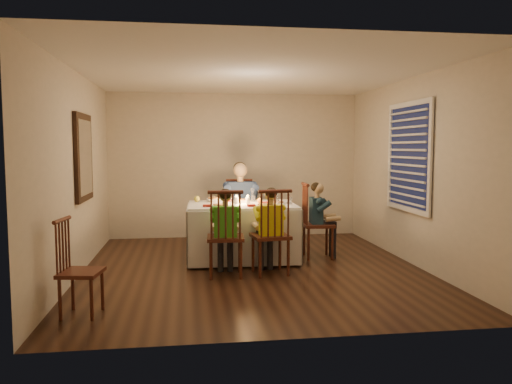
{
  "coord_description": "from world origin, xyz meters",
  "views": [
    {
      "loc": [
        -0.87,
        -6.54,
        1.64
      ],
      "look_at": [
        0.06,
        0.15,
        1.03
      ],
      "focal_mm": 35.0,
      "sensor_mm": 36.0,
      "label": 1
    }
  ],
  "objects": [
    {
      "name": "orange_fruit",
      "position": [
        0.18,
        0.61,
        0.86
      ],
      "size": [
        0.08,
        0.08,
        0.08
      ],
      "primitive_type": "sphere",
      "color": "orange",
      "rests_on": "dining_table"
    },
    {
      "name": "child_teal",
      "position": [
        1.04,
        0.55,
        0.0
      ],
      "size": [
        0.37,
        0.4,
        1.12
      ],
      "primitive_type": null,
      "rotation": [
        0.0,
        0.0,
        1.51
      ],
      "color": "#182F3D",
      "rests_on": "ground"
    },
    {
      "name": "chair_near_right",
      "position": [
        0.19,
        -0.3,
        0.0
      ],
      "size": [
        0.51,
        0.49,
        1.12
      ],
      "primitive_type": null,
      "rotation": [
        0.0,
        0.0,
        3.26
      ],
      "color": "#3E1610",
      "rests_on": "ground"
    },
    {
      "name": "chair_end",
      "position": [
        1.04,
        0.55,
        0.0
      ],
      "size": [
        0.46,
        0.48,
        1.12
      ],
      "primitive_type": null,
      "rotation": [
        0.0,
        0.0,
        1.51
      ],
      "color": "#3E1610",
      "rests_on": "ground"
    },
    {
      "name": "child_yellow",
      "position": [
        0.19,
        -0.3,
        0.0
      ],
      "size": [
        0.43,
        0.4,
        1.12
      ],
      "primitive_type": null,
      "rotation": [
        0.0,
        0.0,
        3.26
      ],
      "color": "yellow",
      "rests_on": "ground"
    },
    {
      "name": "setting_adult",
      "position": [
        -0.05,
        0.92,
        0.83
      ],
      "size": [
        0.27,
        0.27,
        0.02
      ],
      "primitive_type": "cylinder",
      "rotation": [
        0.0,
        0.0,
        -0.03
      ],
      "color": "white",
      "rests_on": "dining_table"
    },
    {
      "name": "wall_mirror",
      "position": [
        -2.22,
        0.3,
        1.5
      ],
      "size": [
        0.06,
        0.95,
        1.15
      ],
      "color": "black",
      "rests_on": "wall_left"
    },
    {
      "name": "chair_adult",
      "position": [
        -0.02,
        1.4,
        0.0
      ],
      "size": [
        0.46,
        0.44,
        1.12
      ],
      "primitive_type": null,
      "rotation": [
        0.0,
        0.0,
        -0.0
      ],
      "color": "#3E1610",
      "rests_on": "ground"
    },
    {
      "name": "child_green",
      "position": [
        -0.39,
        -0.32,
        0.0
      ],
      "size": [
        0.4,
        0.37,
        1.12
      ],
      "primitive_type": null,
      "rotation": [
        0.0,
        0.0,
        3.08
      ],
      "color": "green",
      "rests_on": "ground"
    },
    {
      "name": "chair_extra",
      "position": [
        -1.9,
        -1.61,
        0.0
      ],
      "size": [
        0.43,
        0.45,
        0.96
      ],
      "primitive_type": null,
      "rotation": [
        0.0,
        0.0,
        1.42
      ],
      "color": "#3E1610",
      "rests_on": "ground"
    },
    {
      "name": "setting_teal",
      "position": [
        0.43,
        0.52,
        0.83
      ],
      "size": [
        0.27,
        0.27,
        0.02
      ],
      "primitive_type": "cylinder",
      "rotation": [
        0.0,
        0.0,
        -0.03
      ],
      "color": "white",
      "rests_on": "dining_table"
    },
    {
      "name": "ceiling",
      "position": [
        0.0,
        0.0,
        2.6
      ],
      "size": [
        5.0,
        5.0,
        0.0
      ],
      "primitive_type": "plane",
      "color": "white",
      "rests_on": "wall_back"
    },
    {
      "name": "squash",
      "position": [
        -0.72,
        0.91,
        0.86
      ],
      "size": [
        0.09,
        0.09,
        0.09
      ],
      "primitive_type": "sphere",
      "color": "yellow",
      "rests_on": "dining_table"
    },
    {
      "name": "wall_left",
      "position": [
        -2.25,
        0.0,
        1.3
      ],
      "size": [
        0.02,
        5.0,
        2.6
      ],
      "primitive_type": "cube",
      "color": "#BDB4A2",
      "rests_on": "ground"
    },
    {
      "name": "dining_table",
      "position": [
        -0.09,
        0.56,
        0.58
      ],
      "size": [
        1.6,
        1.17,
        0.79
      ],
      "rotation": [
        0.0,
        0.0,
        -0.03
      ],
      "color": "silver",
      "rests_on": "ground"
    },
    {
      "name": "window_blinds",
      "position": [
        2.21,
        0.1,
        1.5
      ],
      "size": [
        0.07,
        1.34,
        1.54
      ],
      "color": "#0D1537",
      "rests_on": "wall_right"
    },
    {
      "name": "adult",
      "position": [
        -0.02,
        1.4,
        0.0
      ],
      "size": [
        0.54,
        0.5,
        1.39
      ],
      "primitive_type": null,
      "rotation": [
        0.0,
        0.0,
        -0.0
      ],
      "color": "navy",
      "rests_on": "ground"
    },
    {
      "name": "serving_bowl",
      "position": [
        -0.48,
        0.88,
        0.85
      ],
      "size": [
        0.26,
        0.26,
        0.05
      ],
      "primitive_type": "imported",
      "rotation": [
        0.0,
        0.0,
        0.22
      ],
      "color": "white",
      "rests_on": "dining_table"
    },
    {
      "name": "candle_left",
      "position": [
        -0.17,
        0.57,
        0.87
      ],
      "size": [
        0.06,
        0.06,
        0.1
      ],
      "primitive_type": "cylinder",
      "color": "silver",
      "rests_on": "dining_table"
    },
    {
      "name": "ground",
      "position": [
        0.0,
        0.0,
        0.0
      ],
      "size": [
        5.0,
        5.0,
        0.0
      ],
      "primitive_type": "plane",
      "color": "black",
      "rests_on": "ground"
    },
    {
      "name": "wall_back",
      "position": [
        0.0,
        2.5,
        1.3
      ],
      "size": [
        4.5,
        0.02,
        2.6
      ],
      "primitive_type": "cube",
      "color": "#BDB4A2",
      "rests_on": "ground"
    },
    {
      "name": "candle_right",
      "position": [
        -0.0,
        0.56,
        0.87
      ],
      "size": [
        0.06,
        0.06,
        0.1
      ],
      "primitive_type": "cylinder",
      "color": "silver",
      "rests_on": "dining_table"
    },
    {
      "name": "chair_near_left",
      "position": [
        -0.39,
        -0.32,
        0.0
      ],
      "size": [
        0.48,
        0.46,
        1.12
      ],
      "primitive_type": null,
      "rotation": [
        0.0,
        0.0,
        3.08
      ],
      "color": "#3E1610",
      "rests_on": "ground"
    },
    {
      "name": "wall_right",
      "position": [
        2.25,
        0.0,
        1.3
      ],
      "size": [
        0.02,
        5.0,
        2.6
      ],
      "primitive_type": "cube",
      "color": "#BDB4A2",
      "rests_on": "ground"
    },
    {
      "name": "setting_yellow",
      "position": [
        0.19,
        0.24,
        0.83
      ],
      "size": [
        0.27,
        0.27,
        0.02
      ],
      "primitive_type": "cylinder",
      "rotation": [
        0.0,
        0.0,
        -0.03
      ],
      "color": "white",
      "rests_on": "dining_table"
    },
    {
      "name": "setting_green",
      "position": [
        -0.42,
        0.29,
        0.83
      ],
      "size": [
        0.27,
        0.27,
        0.02
      ],
      "primitive_type": "cylinder",
      "rotation": [
        0.0,
        0.0,
        -0.03
      ],
      "color": "white",
      "rests_on": "dining_table"
    }
  ]
}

